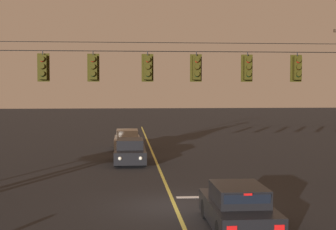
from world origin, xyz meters
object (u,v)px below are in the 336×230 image
traffic_light_left_inner (93,67)px  car_oncoming_lead (130,152)px  car_waiting_near_lane (238,208)px  car_oncoming_trailing (127,140)px  traffic_light_centre (148,68)px  traffic_light_far_right (297,68)px  traffic_light_right_inner (196,68)px  traffic_light_leftmost (43,67)px  traffic_light_rightmost (248,68)px

traffic_light_left_inner → car_oncoming_lead: 10.11m
car_waiting_near_lane → car_oncoming_trailing: 20.97m
traffic_light_centre → car_waiting_near_lane: bearing=-63.8°
traffic_light_left_inner → car_oncoming_trailing: bearing=84.8°
traffic_light_centre → car_waiting_near_lane: size_ratio=0.28×
car_waiting_near_lane → traffic_light_centre: bearing=116.2°
traffic_light_left_inner → traffic_light_centre: 2.18m
traffic_light_far_right → traffic_light_left_inner: bearing=180.0°
traffic_light_right_inner → traffic_light_far_right: same height
traffic_light_centre → car_oncoming_trailing: size_ratio=0.28×
traffic_light_leftmost → traffic_light_centre: size_ratio=1.00×
traffic_light_right_inner → traffic_light_far_right: 4.20m
car_oncoming_lead → traffic_light_far_right: bearing=-52.5°
car_oncoming_lead → car_oncoming_trailing: 6.61m
traffic_light_left_inner → traffic_light_rightmost: bearing=0.0°
traffic_light_far_right → car_waiting_near_lane: (-3.63, -5.19, -4.54)m
traffic_light_rightmost → car_oncoming_lead: 11.07m
traffic_light_left_inner → car_waiting_near_lane: bearing=-47.6°
traffic_light_right_inner → traffic_light_leftmost: bearing=180.0°
traffic_light_left_inner → car_oncoming_trailing: size_ratio=0.28×
car_waiting_near_lane → car_oncoming_lead: same height
traffic_light_leftmost → traffic_light_left_inner: 1.98m
traffic_light_left_inner → car_oncoming_trailing: traffic_light_left_inner is taller
traffic_light_leftmost → car_waiting_near_lane: 9.62m
traffic_light_centre → car_oncoming_lead: size_ratio=0.28×
traffic_light_left_inner → traffic_light_centre: same height
traffic_light_leftmost → traffic_light_rightmost: size_ratio=1.00×
traffic_light_leftmost → traffic_light_rightmost: 8.26m
traffic_light_centre → traffic_light_rightmost: (4.10, 0.00, 0.00)m
traffic_light_leftmost → traffic_light_left_inner: (1.98, 0.00, 0.00)m
traffic_light_right_inner → car_waiting_near_lane: (0.57, -5.19, -4.54)m
traffic_light_right_inner → car_waiting_near_lane: traffic_light_right_inner is taller
traffic_light_leftmost → car_waiting_near_lane: traffic_light_leftmost is taller
traffic_light_rightmost → traffic_light_far_right: bearing=0.0°
traffic_light_centre → car_oncoming_trailing: bearing=92.9°
car_oncoming_trailing → traffic_light_left_inner: bearing=-95.2°
traffic_light_centre → traffic_light_leftmost: bearing=180.0°
traffic_light_centre → traffic_light_rightmost: 4.10m
traffic_light_centre → traffic_light_right_inner: 1.98m
traffic_light_rightmost → car_oncoming_lead: bearing=118.1°
car_waiting_near_lane → car_oncoming_trailing: (-3.33, 20.70, -0.00)m
car_oncoming_lead → traffic_light_right_inner: bearing=-73.5°
traffic_light_leftmost → car_oncoming_lead: 10.60m
traffic_light_rightmost → traffic_light_leftmost: bearing=180.0°
traffic_light_left_inner → traffic_light_right_inner: 4.16m
traffic_light_left_inner → car_waiting_near_lane: (4.73, -5.19, -4.54)m
traffic_light_centre → car_waiting_near_lane: (2.55, -5.19, -4.54)m
traffic_light_leftmost → traffic_light_rightmost: (8.26, 0.00, 0.00)m
traffic_light_far_right → car_waiting_near_lane: bearing=-125.0°
traffic_light_far_right → car_oncoming_lead: traffic_light_far_right is taller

